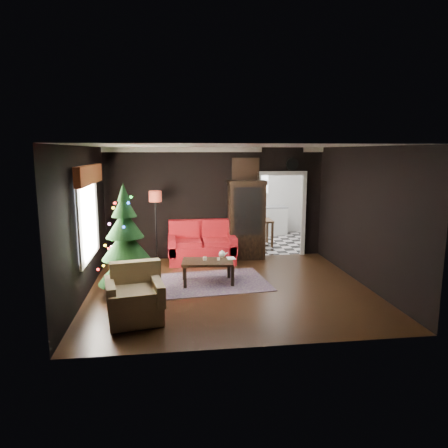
{
  "coord_description": "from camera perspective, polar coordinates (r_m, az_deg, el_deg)",
  "views": [
    {
      "loc": [
        -1.12,
        -7.72,
        2.7
      ],
      "look_at": [
        0.0,
        0.9,
        1.15
      ],
      "focal_mm": 32.77,
      "sensor_mm": 36.0,
      "label": 1
    }
  ],
  "objects": [
    {
      "name": "left_window",
      "position": [
        8.17,
        -18.52,
        0.79
      ],
      "size": [
        0.05,
        1.6,
        1.4
      ],
      "primitive_type": "cube",
      "color": "white",
      "rests_on": "wall_left"
    },
    {
      "name": "christmas_tree",
      "position": [
        7.85,
        -13.59,
        -2.31
      ],
      "size": [
        1.19,
        1.19,
        2.04
      ],
      "primitive_type": null,
      "rotation": [
        0.0,
        0.0,
        0.12
      ],
      "color": "black",
      "rests_on": "ground"
    },
    {
      "name": "loveseat",
      "position": [
        10.04,
        -3.11,
        -2.56
      ],
      "size": [
        1.7,
        0.9,
        1.0
      ],
      "primitive_type": null,
      "color": "maroon",
      "rests_on": "ground"
    },
    {
      "name": "coffee_table",
      "position": [
        8.5,
        -2.29,
        -6.67
      ],
      "size": [
        1.1,
        0.73,
        0.47
      ],
      "primitive_type": null,
      "rotation": [
        0.0,
        0.0,
        -0.11
      ],
      "color": "black",
      "rests_on": "rug"
    },
    {
      "name": "ceiling",
      "position": [
        7.8,
        0.87,
        10.84
      ],
      "size": [
        5.5,
        5.5,
        0.0
      ],
      "primitive_type": "plane",
      "rotation": [
        3.14,
        0.0,
        0.0
      ],
      "color": "white",
      "rests_on": "ground"
    },
    {
      "name": "teapot",
      "position": [
        8.66,
        -0.27,
        -4.21
      ],
      "size": [
        0.21,
        0.21,
        0.15
      ],
      "primitive_type": null,
      "rotation": [
        0.0,
        0.0,
        0.32
      ],
      "color": "silver",
      "rests_on": "coffee_table"
    },
    {
      "name": "wall_clock",
      "position": [
        10.63,
        9.49,
        8.25
      ],
      "size": [
        0.32,
        0.32,
        0.06
      ],
      "primitive_type": "cylinder",
      "color": "white",
      "rests_on": "wall_back"
    },
    {
      "name": "cup_a",
      "position": [
        8.48,
        -2.7,
        -4.83
      ],
      "size": [
        0.08,
        0.08,
        0.07
      ],
      "primitive_type": "cylinder",
      "rotation": [
        0.0,
        0.0,
        0.01
      ],
      "color": "white",
      "rests_on": "coffee_table"
    },
    {
      "name": "painting",
      "position": [
        10.36,
        3.03,
        7.6
      ],
      "size": [
        0.62,
        0.05,
        0.52
      ],
      "primitive_type": "cube",
      "color": "#A66A45",
      "rests_on": "wall_back"
    },
    {
      "name": "doorway",
      "position": [
        10.73,
        7.93,
        1.17
      ],
      "size": [
        1.1,
        0.1,
        2.1
      ],
      "primitive_type": null,
      "color": "silver",
      "rests_on": "ground"
    },
    {
      "name": "wall_left",
      "position": [
        8.0,
        -19.05,
        0.2
      ],
      "size": [
        0.0,
        5.5,
        5.5
      ],
      "primitive_type": "plane",
      "rotation": [
        1.57,
        0.0,
        1.57
      ],
      "color": "black",
      "rests_on": "ground"
    },
    {
      "name": "wall_right",
      "position": [
        8.73,
        19.0,
        1.0
      ],
      "size": [
        0.0,
        5.5,
        5.5
      ],
      "primitive_type": "plane",
      "rotation": [
        1.57,
        0.0,
        -1.57
      ],
      "color": "black",
      "rests_on": "ground"
    },
    {
      "name": "book",
      "position": [
        8.55,
        0.43,
        -4.17
      ],
      "size": [
        0.16,
        0.03,
        0.22
      ],
      "primitive_type": "imported",
      "rotation": [
        0.0,
        0.0,
        0.08
      ],
      "color": "#A37D69",
      "rests_on": "coffee_table"
    },
    {
      "name": "wall_front",
      "position": [
        5.5,
        4.59,
        -3.6
      ],
      "size": [
        5.5,
        0.0,
        5.5
      ],
      "primitive_type": "plane",
      "rotation": [
        -1.57,
        0.0,
        0.0
      ],
      "color": "black",
      "rests_on": "ground"
    },
    {
      "name": "floor",
      "position": [
        8.26,
        0.82,
        -8.98
      ],
      "size": [
        5.5,
        5.5,
        0.0
      ],
      "primitive_type": "plane",
      "color": "black",
      "rests_on": "ground"
    },
    {
      "name": "armchair",
      "position": [
        6.77,
        -12.42,
        -9.44
      ],
      "size": [
        1.02,
        1.02,
        0.89
      ],
      "primitive_type": null,
      "rotation": [
        0.0,
        0.0,
        0.19
      ],
      "color": "tan",
      "rests_on": "ground"
    },
    {
      "name": "kitchen_table",
      "position": [
        11.93,
        4.94,
        -1.17
      ],
      "size": [
        0.7,
        0.7,
        0.75
      ],
      "primitive_type": null,
      "color": "brown",
      "rests_on": "ground"
    },
    {
      "name": "kitchen_counter",
      "position": [
        13.42,
        4.84,
        0.42
      ],
      "size": [
        1.8,
        0.6,
        0.9
      ],
      "primitive_type": "cube",
      "color": "white",
      "rests_on": "ground"
    },
    {
      "name": "rug",
      "position": [
        8.62,
        -1.62,
        -8.11
      ],
      "size": [
        2.41,
        1.86,
        0.01
      ],
      "primitive_type": "cube",
      "rotation": [
        0.0,
        0.0,
        0.1
      ],
      "color": "#624153",
      "rests_on": "ground"
    },
    {
      "name": "valance",
      "position": [
        8.07,
        -18.29,
        6.55
      ],
      "size": [
        0.12,
        2.1,
        0.35
      ],
      "primitive_type": "cube",
      "color": "brown",
      "rests_on": "wall_left"
    },
    {
      "name": "curio_cabinet",
      "position": [
        10.31,
        3.15,
        0.32
      ],
      "size": [
        0.9,
        0.45,
        1.9
      ],
      "primitive_type": null,
      "color": "black",
      "rests_on": "ground"
    },
    {
      "name": "kitchen_floor",
      "position": [
        12.35,
        5.98,
        -2.57
      ],
      "size": [
        3.0,
        3.0,
        0.0
      ],
      "primitive_type": "plane",
      "color": "silver",
      "rests_on": "ground"
    },
    {
      "name": "cup_b",
      "position": [
        8.47,
        -0.79,
        -4.9
      ],
      "size": [
        0.07,
        0.07,
        0.05
      ],
      "primitive_type": "cylinder",
      "rotation": [
        0.0,
        0.0,
        0.27
      ],
      "color": "white",
      "rests_on": "coffee_table"
    },
    {
      "name": "wall_back",
      "position": [
        10.36,
        -1.14,
        2.9
      ],
      "size": [
        5.5,
        0.0,
        5.5
      ],
      "primitive_type": "plane",
      "rotation": [
        1.57,
        0.0,
        0.0
      ],
      "color": "black",
      "rests_on": "ground"
    },
    {
      "name": "floor_lamp",
      "position": [
        9.89,
        -9.44,
        -0.93
      ],
      "size": [
        0.36,
        0.36,
        1.9
      ],
      "primitive_type": null,
      "rotation": [
        0.0,
        0.0,
        0.13
      ],
      "color": "black",
      "rests_on": "ground"
    },
    {
      "name": "kitchen_window",
      "position": [
        13.51,
        4.69,
        5.83
      ],
      "size": [
        0.7,
        0.06,
        0.7
      ],
      "primitive_type": "cube",
      "color": "white",
      "rests_on": "ground"
    }
  ]
}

